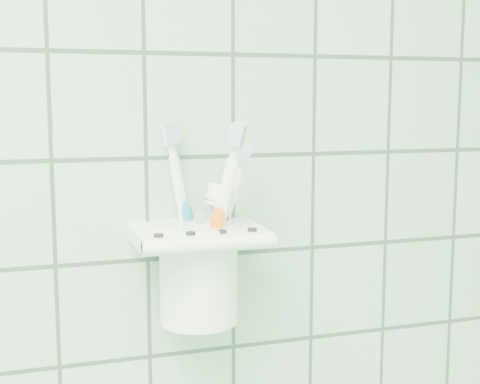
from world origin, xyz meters
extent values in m
cube|color=white|center=(0.63, 1.19, 1.27)|extent=(0.05, 0.02, 0.04)
cube|color=white|center=(0.63, 1.15, 1.28)|extent=(0.13, 0.10, 0.01)
cylinder|color=white|center=(0.63, 1.10, 1.28)|extent=(0.13, 0.01, 0.01)
cylinder|color=black|center=(0.58, 1.11, 1.29)|extent=(0.01, 0.01, 0.00)
cylinder|color=black|center=(0.62, 1.11, 1.29)|extent=(0.01, 0.01, 0.00)
cylinder|color=black|center=(0.65, 1.11, 1.29)|extent=(0.01, 0.01, 0.00)
cylinder|color=black|center=(0.68, 1.11, 1.29)|extent=(0.01, 0.01, 0.00)
cylinder|color=white|center=(0.63, 1.16, 1.24)|extent=(0.08, 0.08, 0.11)
cylinder|color=white|center=(0.63, 1.16, 1.29)|extent=(0.09, 0.09, 0.01)
cylinder|color=black|center=(0.63, 1.16, 1.29)|extent=(0.07, 0.07, 0.00)
cylinder|color=white|center=(0.64, 1.17, 1.28)|extent=(0.04, 0.03, 0.17)
cylinder|color=white|center=(0.64, 1.17, 1.38)|extent=(0.02, 0.01, 0.02)
cube|color=silver|center=(0.64, 1.17, 1.39)|extent=(0.02, 0.02, 0.02)
cube|color=white|center=(0.64, 1.17, 1.39)|extent=(0.02, 0.01, 0.03)
ellipsoid|color=teal|center=(0.64, 1.17, 1.30)|extent=(0.02, 0.01, 0.03)
cylinder|color=white|center=(0.63, 1.17, 1.28)|extent=(0.06, 0.02, 0.15)
cylinder|color=white|center=(0.63, 1.17, 1.36)|extent=(0.02, 0.01, 0.02)
cube|color=silver|center=(0.63, 1.17, 1.37)|extent=(0.02, 0.01, 0.02)
cube|color=white|center=(0.63, 1.17, 1.37)|extent=(0.02, 0.01, 0.03)
ellipsoid|color=purple|center=(0.63, 1.17, 1.29)|extent=(0.02, 0.01, 0.03)
cylinder|color=white|center=(0.63, 1.14, 1.28)|extent=(0.05, 0.04, 0.17)
cylinder|color=white|center=(0.63, 1.14, 1.38)|extent=(0.02, 0.02, 0.02)
cube|color=silver|center=(0.63, 1.14, 1.39)|extent=(0.02, 0.02, 0.03)
cube|color=white|center=(0.63, 1.15, 1.39)|extent=(0.02, 0.01, 0.03)
ellipsoid|color=orange|center=(0.63, 1.14, 1.30)|extent=(0.02, 0.02, 0.03)
cube|color=silver|center=(0.63, 1.16, 1.25)|extent=(0.06, 0.03, 0.11)
cube|color=silver|center=(0.63, 1.16, 1.20)|extent=(0.04, 0.02, 0.02)
cone|color=silver|center=(0.63, 1.16, 1.31)|extent=(0.04, 0.04, 0.02)
cylinder|color=white|center=(0.63, 1.16, 1.33)|extent=(0.04, 0.03, 0.03)
camera|label=1|loc=(0.47, 0.49, 1.42)|focal=50.00mm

